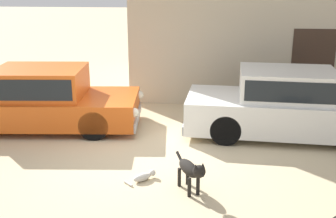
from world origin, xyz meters
The scene contains 5 objects.
ground_plane centered at (0.00, 0.00, 0.00)m, with size 80.00×80.00×0.00m, color #CCB78E.
parked_sedan_nearest centered at (-2.47, 1.39, 0.69)m, with size 4.57×2.10×1.41m.
parked_sedan_second centered at (3.05, 1.35, 0.73)m, with size 4.60×1.97×1.48m.
stray_dog_spotted centered at (1.07, -1.45, 0.40)m, with size 0.55×0.92×0.64m.
stray_cat centered at (0.24, -1.08, 0.07)m, with size 0.53×0.45×0.16m.
Camera 1 is at (1.26, -7.56, 3.39)m, focal length 44.69 mm.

